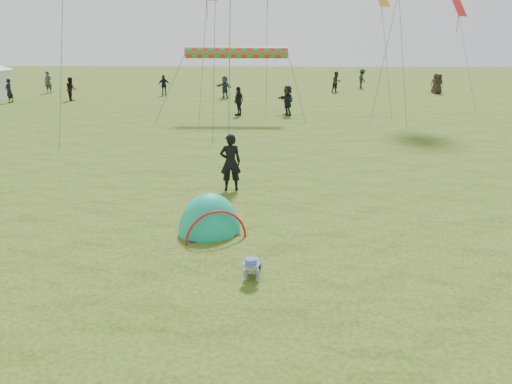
{
  "coord_description": "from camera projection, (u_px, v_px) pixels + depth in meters",
  "views": [
    {
      "loc": [
        0.39,
        -8.58,
        4.63
      ],
      "look_at": [
        0.05,
        2.91,
        1.0
      ],
      "focal_mm": 35.0,
      "sensor_mm": 36.0,
      "label": 1
    }
  ],
  "objects": [
    {
      "name": "crowd_person_8",
      "position": [
        239.0,
        101.0,
        29.68
      ],
      "size": [
        0.8,
        1.09,
        1.71
      ],
      "primitive_type": "imported",
      "rotation": [
        0.0,
        0.0,
        4.29
      ],
      "color": "black",
      "rests_on": "ground"
    },
    {
      "name": "crowd_person_1",
      "position": [
        71.0,
        89.0,
        36.54
      ],
      "size": [
        1.0,
        1.04,
        1.69
      ],
      "primitive_type": "imported",
      "rotation": [
        0.0,
        0.0,
        2.19
      ],
      "color": "black",
      "rests_on": "ground"
    },
    {
      "name": "crowd_person_3",
      "position": [
        362.0,
        79.0,
        44.91
      ],
      "size": [
        0.85,
        1.21,
        1.71
      ],
      "primitive_type": "imported",
      "rotation": [
        0.0,
        0.0,
        1.78
      ],
      "color": "#24232A",
      "rests_on": "ground"
    },
    {
      "name": "popup_tent",
      "position": [
        210.0,
        232.0,
        12.24
      ],
      "size": [
        1.91,
        1.77,
        1.99
      ],
      "primitive_type": "ellipsoid",
      "rotation": [
        0.0,
        0.0,
        0.4
      ],
      "color": "#07A546",
      "rests_on": "ground"
    },
    {
      "name": "crowd_person_10",
      "position": [
        435.0,
        83.0,
        41.43
      ],
      "size": [
        0.83,
        0.58,
        1.59
      ],
      "primitive_type": "imported",
      "rotation": [
        0.0,
        0.0,
        0.1
      ],
      "color": "#46382A",
      "rests_on": "ground"
    },
    {
      "name": "crawling_toddler",
      "position": [
        252.0,
        266.0,
        9.89
      ],
      "size": [
        0.52,
        0.7,
        0.51
      ],
      "primitive_type": null,
      "rotation": [
        0.0,
        0.0,
        -0.09
      ],
      "color": "black",
      "rests_on": "ground"
    },
    {
      "name": "ground",
      "position": [
        249.0,
        287.0,
        9.58
      ],
      "size": [
        140.0,
        140.0,
        0.0
      ],
      "primitive_type": "plane",
      "color": "#213D0D"
    },
    {
      "name": "crowd_person_11",
      "position": [
        287.0,
        100.0,
        29.77
      ],
      "size": [
        1.17,
        1.71,
        1.78
      ],
      "primitive_type": "imported",
      "rotation": [
        0.0,
        0.0,
        5.15
      ],
      "color": "black",
      "rests_on": "ground"
    },
    {
      "name": "crowd_person_5",
      "position": [
        225.0,
        87.0,
        37.76
      ],
      "size": [
        1.51,
        1.36,
        1.67
      ],
      "primitive_type": "imported",
      "rotation": [
        0.0,
        0.0,
        5.6
      ],
      "color": "#28323B",
      "rests_on": "ground"
    },
    {
      "name": "crowd_person_2",
      "position": [
        164.0,
        85.0,
        39.71
      ],
      "size": [
        1.0,
        0.59,
        1.59
      ],
      "primitive_type": "imported",
      "rotation": [
        0.0,
        0.0,
        3.36
      ],
      "color": "black",
      "rests_on": "ground"
    },
    {
      "name": "crowd_person_6",
      "position": [
        9.0,
        91.0,
        35.4
      ],
      "size": [
        0.47,
        0.66,
        1.67
      ],
      "primitive_type": "imported",
      "rotation": [
        0.0,
        0.0,
        4.59
      ],
      "color": "black",
      "rests_on": "ground"
    },
    {
      "name": "standing_adult",
      "position": [
        230.0,
        162.0,
        15.31
      ],
      "size": [
        0.71,
        0.53,
        1.78
      ],
      "primitive_type": "imported",
      "rotation": [
        0.0,
        0.0,
        3.32
      ],
      "color": "black",
      "rests_on": "ground"
    },
    {
      "name": "crowd_person_4",
      "position": [
        439.0,
        84.0,
        40.72
      ],
      "size": [
        0.87,
        0.66,
        1.59
      ],
      "primitive_type": "imported",
      "rotation": [
        0.0,
        0.0,
        3.35
      ],
      "color": "black",
      "rests_on": "ground"
    },
    {
      "name": "crowd_person_12",
      "position": [
        48.0,
        82.0,
        41.21
      ],
      "size": [
        0.71,
        0.52,
        1.77
      ],
      "primitive_type": "imported",
      "rotation": [
        0.0,
        0.0,
        6.12
      ],
      "color": "#2E2F36",
      "rests_on": "ground"
    },
    {
      "name": "crowd_person_7",
      "position": [
        336.0,
        82.0,
        41.62
      ],
      "size": [
        1.05,
        0.99,
        1.72
      ],
      "primitive_type": "imported",
      "rotation": [
        0.0,
        0.0,
        0.56
      ],
      "color": "black",
      "rests_on": "ground"
    },
    {
      "name": "diamond_kite_0",
      "position": [
        459.0,
        8.0,
        33.4
      ],
      "size": [
        1.35,
        1.35,
        1.11
      ],
      "primitive_type": "plane",
      "rotation": [
        1.05,
        0.0,
        0.79
      ],
      "color": "red"
    },
    {
      "name": "rainbow_tube_kite",
      "position": [
        236.0,
        52.0,
        27.69
      ],
      "size": [
        5.72,
        0.64,
        0.64
      ],
      "primitive_type": "cylinder",
      "rotation": [
        0.0,
        1.57,
        0.0
      ],
      "color": "red"
    }
  ]
}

